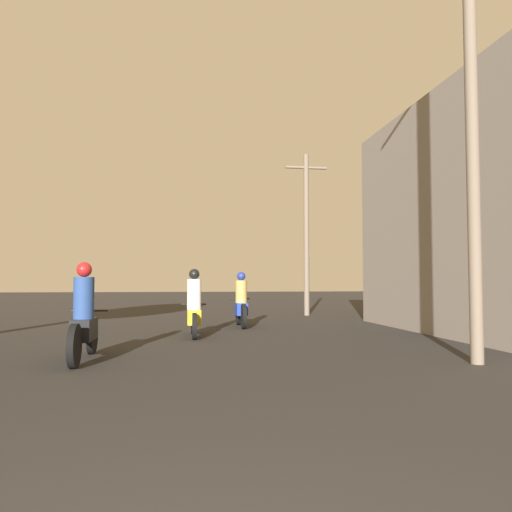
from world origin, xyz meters
TOP-DOWN VIEW (x-y plane):
  - motorcycle_black at (-1.55, 7.01)m, footprint 0.60×2.13m
  - motorcycle_yellow at (0.29, 10.28)m, footprint 0.60×1.88m
  - motorcycle_blue at (1.65, 12.55)m, footprint 0.60×1.93m
  - building_right_near at (8.21, 10.22)m, footprint 4.82×7.69m
  - utility_pole_near at (4.52, 5.79)m, footprint 1.60×0.20m
  - utility_pole_far at (4.65, 16.88)m, footprint 1.60×0.20m

SIDE VIEW (x-z plane):
  - motorcycle_yellow at x=0.29m, z-range -0.16..1.40m
  - motorcycle_blue at x=1.65m, z-range -0.15..1.38m
  - motorcycle_black at x=-1.55m, z-range -0.16..1.42m
  - building_right_near at x=8.21m, z-range 0.00..5.78m
  - utility_pole_far at x=4.65m, z-range 0.16..6.25m
  - utility_pole_near at x=4.52m, z-range 0.17..8.02m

